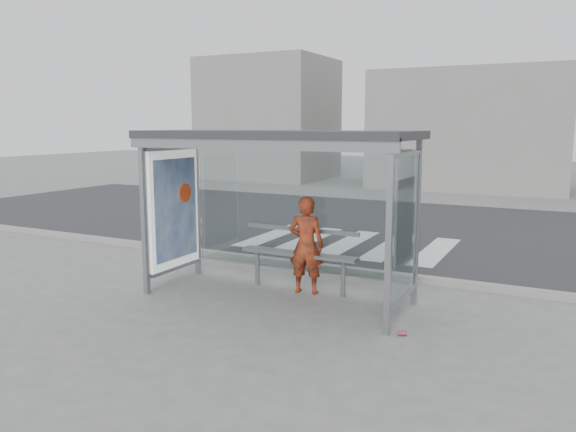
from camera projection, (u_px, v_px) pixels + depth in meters
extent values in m
plane|color=slate|center=(276.00, 299.00, 8.82)|extent=(80.00, 80.00, 0.00)
cube|color=#28282A|center=(399.00, 227.00, 14.99)|extent=(30.00, 10.00, 0.01)
cube|color=gray|center=(325.00, 267.00, 10.53)|extent=(30.00, 0.18, 0.12)
cube|color=silver|center=(273.00, 235.00, 13.90)|extent=(0.55, 3.00, 0.00)
cube|color=silver|center=(309.00, 239.00, 13.45)|extent=(0.55, 3.00, 0.00)
cube|color=silver|center=(348.00, 243.00, 13.01)|extent=(0.55, 3.00, 0.00)
cube|color=silver|center=(390.00, 247.00, 12.56)|extent=(0.55, 3.00, 0.00)
cube|color=silver|center=(435.00, 251.00, 12.12)|extent=(0.55, 3.00, 0.00)
cube|color=gray|center=(144.00, 218.00, 8.90)|extent=(0.08, 0.08, 2.50)
cube|color=gray|center=(389.00, 241.00, 7.11)|extent=(0.08, 0.08, 2.50)
cube|color=gray|center=(197.00, 206.00, 10.13)|extent=(0.08, 0.08, 2.50)
cube|color=gray|center=(417.00, 224.00, 8.35)|extent=(0.08, 0.08, 2.50)
cube|color=#2D2D30|center=(276.00, 135.00, 8.41)|extent=(4.25, 1.65, 0.12)
cube|color=gray|center=(250.00, 143.00, 7.76)|extent=(4.25, 0.06, 0.18)
cube|color=white|center=(296.00, 211.00, 9.23)|extent=(3.80, 0.02, 2.00)
cube|color=white|center=(172.00, 209.00, 9.51)|extent=(0.15, 1.25, 2.00)
cube|color=#2D5AA3|center=(176.00, 209.00, 9.47)|extent=(0.01, 1.10, 1.70)
cylinder|color=#E54414|center=(185.00, 193.00, 9.64)|extent=(0.02, 0.32, 0.32)
cube|color=white|center=(404.00, 228.00, 7.72)|extent=(0.03, 1.25, 2.00)
cube|color=beige|center=(403.00, 220.00, 7.76)|extent=(0.03, 0.86, 1.16)
cube|color=gray|center=(269.00, 119.00, 28.65)|extent=(6.00, 5.00, 6.00)
cube|color=gray|center=(471.00, 130.00, 24.27)|extent=(8.00, 5.00, 5.00)
imported|color=#E15815|center=(306.00, 245.00, 9.02)|extent=(0.63, 0.47, 1.59)
cube|color=slate|center=(299.00, 254.00, 9.17)|extent=(2.02, 0.25, 0.06)
cylinder|color=slate|center=(257.00, 268.00, 9.58)|extent=(0.08, 0.08, 0.59)
cylinder|color=slate|center=(343.00, 279.00, 8.88)|extent=(0.08, 0.08, 0.59)
cube|color=slate|center=(301.00, 230.00, 9.19)|extent=(2.02, 0.04, 0.07)
cylinder|color=#C43963|center=(402.00, 334.00, 7.26)|extent=(0.12, 0.10, 0.06)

